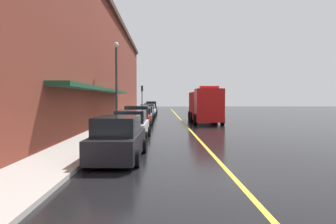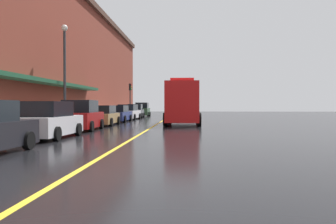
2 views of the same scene
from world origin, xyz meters
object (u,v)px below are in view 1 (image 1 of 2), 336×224
(parked_car_4, at_px, (145,113))
(parking_meter_2, at_px, (125,114))
(parked_car_0, at_px, (118,139))
(parked_car_6, at_px, (149,109))
(parking_meter_3, at_px, (141,107))
(street_lamp_left, at_px, (116,75))
(parking_meter_1, at_px, (134,110))
(parked_car_2, at_px, (137,119))
(parked_car_3, at_px, (142,116))
(parking_meter_0, at_px, (98,126))
(parked_car_5, at_px, (148,111))
(traffic_light_near, at_px, (142,94))
(parked_car_7, at_px, (151,108))
(fire_truck, at_px, (205,106))
(parked_car_1, at_px, (132,126))

(parked_car_4, distance_m, parking_meter_2, 7.76)
(parked_car_0, xyz_separation_m, parked_car_6, (-0.04, 33.02, -0.01))
(parking_meter_3, height_order, street_lamp_left, street_lamp_left)
(parking_meter_1, bearing_deg, parked_car_2, -83.51)
(parked_car_0, relative_size, parking_meter_2, 3.54)
(parked_car_3, height_order, parking_meter_0, parked_car_3)
(parked_car_2, height_order, parked_car_5, parked_car_2)
(parked_car_5, xyz_separation_m, parking_meter_3, (-1.41, 8.17, 0.29))
(traffic_light_near, bearing_deg, parking_meter_2, -90.16)
(parking_meter_0, bearing_deg, traffic_light_near, 89.90)
(parked_car_4, relative_size, street_lamp_left, 0.67)
(parked_car_7, distance_m, parking_meter_0, 35.75)
(parked_car_3, bearing_deg, parked_car_5, -1.40)
(parked_car_4, xyz_separation_m, parked_car_5, (0.05, 5.49, 0.04))
(parked_car_6, height_order, fire_truck, fire_truck)
(parked_car_6, xyz_separation_m, parking_meter_3, (-1.39, 2.88, 0.27))
(parked_car_2, height_order, parking_meter_2, parked_car_2)
(parked_car_5, relative_size, street_lamp_left, 0.71)
(parked_car_1, distance_m, parked_car_7, 33.09)
(parked_car_5, relative_size, parking_meter_3, 3.72)
(parked_car_2, height_order, fire_truck, fire_truck)
(parked_car_4, height_order, parking_meter_1, parked_car_4)
(parked_car_3, xyz_separation_m, traffic_light_near, (-1.30, 20.58, 2.43))
(parked_car_3, bearing_deg, traffic_light_near, 2.46)
(parking_meter_2, bearing_deg, street_lamp_left, -120.38)
(parked_car_6, bearing_deg, parked_car_2, 177.82)
(parked_car_3, relative_size, parking_meter_1, 3.63)
(parking_meter_2, bearing_deg, parking_meter_0, -90.00)
(parked_car_5, relative_size, parked_car_6, 1.19)
(parked_car_1, distance_m, parking_meter_2, 8.98)
(parking_meter_1, height_order, parking_meter_2, same)
(parked_car_4, height_order, fire_truck, fire_truck)
(fire_truck, bearing_deg, parked_car_3, -72.66)
(parked_car_5, bearing_deg, parked_car_7, 1.85)
(parked_car_6, height_order, traffic_light_near, traffic_light_near)
(parked_car_0, relative_size, parking_meter_1, 3.54)
(parked_car_1, xyz_separation_m, parked_car_5, (0.00, 21.99, -0.04))
(parked_car_4, distance_m, fire_truck, 7.29)
(parked_car_0, bearing_deg, parking_meter_2, 7.47)
(parked_car_5, height_order, parking_meter_0, parked_car_5)
(parked_car_2, distance_m, parked_car_3, 5.39)
(parked_car_5, height_order, street_lamp_left, street_lamp_left)
(parked_car_5, xyz_separation_m, parking_meter_1, (-1.41, -5.15, 0.29))
(parked_car_3, distance_m, parked_car_5, 11.23)
(parking_meter_2, bearing_deg, parked_car_6, 85.69)
(parking_meter_2, bearing_deg, parking_meter_3, 90.00)
(parked_car_0, height_order, parked_car_4, parked_car_0)
(parked_car_4, height_order, parking_meter_0, parked_car_4)
(parked_car_6, xyz_separation_m, fire_truck, (6.09, -14.64, 0.89))
(parked_car_6, bearing_deg, street_lamp_left, 172.20)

